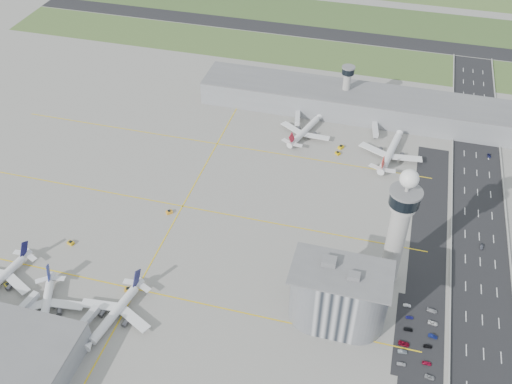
% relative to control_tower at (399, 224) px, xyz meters
% --- Properties ---
extents(ground, '(1000.00, 1000.00, 0.00)m').
position_rel_control_tower_xyz_m(ground, '(-72.00, -8.00, -35.04)').
color(ground, '#98968E').
extents(grass_strip_0, '(480.00, 50.00, 0.08)m').
position_rel_control_tower_xyz_m(grass_strip_0, '(-92.00, 217.00, -35.00)').
color(grass_strip_0, '#405F2D').
rests_on(grass_strip_0, ground).
extents(grass_strip_1, '(480.00, 60.00, 0.08)m').
position_rel_control_tower_xyz_m(grass_strip_1, '(-92.00, 292.00, -35.00)').
color(grass_strip_1, '#3A5528').
rests_on(grass_strip_1, ground).
extents(runway, '(480.00, 22.00, 0.10)m').
position_rel_control_tower_xyz_m(runway, '(-92.00, 254.00, -34.98)').
color(runway, black).
rests_on(runway, ground).
extents(highway, '(28.00, 500.00, 0.10)m').
position_rel_control_tower_xyz_m(highway, '(43.00, -8.00, -34.99)').
color(highway, black).
rests_on(highway, ground).
extents(barrier_left, '(0.60, 500.00, 1.20)m').
position_rel_control_tower_xyz_m(barrier_left, '(29.00, -8.00, -34.44)').
color(barrier_left, '#9E9E99').
rests_on(barrier_left, ground).
extents(landside_road, '(18.00, 260.00, 0.08)m').
position_rel_control_tower_xyz_m(landside_road, '(18.00, -18.00, -35.00)').
color(landside_road, black).
rests_on(landside_road, ground).
extents(parking_lot, '(20.00, 44.00, 0.10)m').
position_rel_control_tower_xyz_m(parking_lot, '(16.00, -30.00, -34.99)').
color(parking_lot, black).
rests_on(parking_lot, ground).
extents(taxiway_line_h_0, '(260.00, 0.60, 0.01)m').
position_rel_control_tower_xyz_m(taxiway_line_h_0, '(-112.00, -38.00, -35.04)').
color(taxiway_line_h_0, yellow).
rests_on(taxiway_line_h_0, ground).
extents(taxiway_line_h_1, '(260.00, 0.60, 0.01)m').
position_rel_control_tower_xyz_m(taxiway_line_h_1, '(-112.00, 22.00, -35.04)').
color(taxiway_line_h_1, yellow).
rests_on(taxiway_line_h_1, ground).
extents(taxiway_line_h_2, '(260.00, 0.60, 0.01)m').
position_rel_control_tower_xyz_m(taxiway_line_h_2, '(-112.00, 82.00, -35.04)').
color(taxiway_line_h_2, yellow).
rests_on(taxiway_line_h_2, ground).
extents(taxiway_line_v, '(0.60, 260.00, 0.01)m').
position_rel_control_tower_xyz_m(taxiway_line_v, '(-112.00, 22.00, -35.04)').
color(taxiway_line_v, yellow).
rests_on(taxiway_line_v, ground).
extents(control_tower, '(14.00, 14.00, 64.50)m').
position_rel_control_tower_xyz_m(control_tower, '(0.00, 0.00, 0.00)').
color(control_tower, '#ADAAA5').
rests_on(control_tower, ground).
extents(secondary_tower, '(8.60, 8.60, 31.90)m').
position_rel_control_tower_xyz_m(secondary_tower, '(-42.00, 142.00, -16.24)').
color(secondary_tower, '#ADAAA5').
rests_on(secondary_tower, ground).
extents(admin_building, '(42.00, 24.00, 33.50)m').
position_rel_control_tower_xyz_m(admin_building, '(-20.01, -30.00, -19.74)').
color(admin_building, '#B2B2B7').
rests_on(admin_building, ground).
extents(terminal_pier, '(210.00, 32.00, 15.80)m').
position_rel_control_tower_xyz_m(terminal_pier, '(-32.00, 140.00, -27.14)').
color(terminal_pier, gray).
rests_on(terminal_pier, ground).
extents(airplane_near_b, '(46.92, 50.06, 11.18)m').
position_rel_control_tower_xyz_m(airplane_near_b, '(-144.98, -61.15, -29.45)').
color(airplane_near_b, white).
rests_on(airplane_near_b, ground).
extents(airplane_near_c, '(42.58, 47.72, 11.81)m').
position_rel_control_tower_xyz_m(airplane_near_c, '(-114.10, -55.88, -29.14)').
color(airplane_near_c, white).
rests_on(airplane_near_c, ground).
extents(airplane_far_a, '(44.96, 48.94, 11.34)m').
position_rel_control_tower_xyz_m(airplane_far_a, '(-61.28, 106.43, -29.37)').
color(airplane_far_a, white).
rests_on(airplane_far_a, ground).
extents(airplane_far_b, '(45.95, 51.51, 12.76)m').
position_rel_control_tower_xyz_m(airplane_far_b, '(-7.32, 97.44, -28.66)').
color(airplane_far_b, white).
rests_on(airplane_far_b, ground).
extents(jet_bridge_near_1, '(5.39, 14.31, 5.70)m').
position_rel_control_tower_xyz_m(jet_bridge_near_1, '(-155.00, -69.00, -32.19)').
color(jet_bridge_near_1, silver).
rests_on(jet_bridge_near_1, ground).
extents(jet_bridge_near_2, '(5.39, 14.31, 5.70)m').
position_rel_control_tower_xyz_m(jet_bridge_near_2, '(-125.00, -69.00, -32.19)').
color(jet_bridge_near_2, silver).
rests_on(jet_bridge_near_2, ground).
extents(jet_bridge_far_0, '(5.39, 14.31, 5.70)m').
position_rel_control_tower_xyz_m(jet_bridge_far_0, '(-70.00, 124.00, -32.19)').
color(jet_bridge_far_0, silver).
rests_on(jet_bridge_far_0, ground).
extents(jet_bridge_far_1, '(5.39, 14.31, 5.70)m').
position_rel_control_tower_xyz_m(jet_bridge_far_1, '(-20.00, 124.00, -32.19)').
color(jet_bridge_far_1, silver).
rests_on(jet_bridge_far_1, ground).
extents(tug_0, '(3.83, 3.42, 1.85)m').
position_rel_control_tower_xyz_m(tug_0, '(-170.98, -52.12, -34.12)').
color(tug_0, yellow).
rests_on(tug_0, ground).
extents(tug_1, '(3.65, 2.95, 1.85)m').
position_rel_control_tower_xyz_m(tug_1, '(-156.24, -19.58, -34.11)').
color(tug_1, gold).
rests_on(tug_1, ground).
extents(tug_2, '(3.60, 2.93, 1.82)m').
position_rel_control_tower_xyz_m(tug_2, '(-115.47, -39.75, -34.13)').
color(tug_2, gold).
rests_on(tug_2, ground).
extents(tug_3, '(3.91, 3.84, 1.89)m').
position_rel_control_tower_xyz_m(tug_3, '(-116.85, 14.98, -34.10)').
color(tug_3, orange).
rests_on(tug_3, ground).
extents(tug_4, '(3.70, 3.61, 1.78)m').
position_rel_control_tower_xyz_m(tug_4, '(-38.10, 91.06, -34.15)').
color(tug_4, '#CC9D01').
rests_on(tug_4, ground).
extents(tug_5, '(3.79, 4.20, 2.02)m').
position_rel_control_tower_xyz_m(tug_5, '(-37.19, 97.62, -34.03)').
color(tug_5, '#E4B809').
rests_on(tug_5, ground).
extents(car_lot_0, '(3.75, 1.71, 1.25)m').
position_rel_control_tower_xyz_m(car_lot_0, '(9.97, -46.30, -34.42)').
color(car_lot_0, silver).
rests_on(car_lot_0, ground).
extents(car_lot_1, '(4.06, 1.83, 1.29)m').
position_rel_control_tower_xyz_m(car_lot_1, '(10.00, -40.22, -34.39)').
color(car_lot_1, slate).
rests_on(car_lot_1, ground).
extents(car_lot_2, '(4.90, 2.58, 1.32)m').
position_rel_control_tower_xyz_m(car_lot_2, '(10.25, -36.09, -34.38)').
color(car_lot_2, maroon).
rests_on(car_lot_2, ground).
extents(car_lot_3, '(4.00, 1.85, 1.13)m').
position_rel_control_tower_xyz_m(car_lot_3, '(11.60, -28.13, -34.48)').
color(car_lot_3, black).
rests_on(car_lot_3, ground).
extents(car_lot_4, '(3.48, 1.76, 1.14)m').
position_rel_control_tower_xyz_m(car_lot_4, '(11.76, -21.42, -34.47)').
color(car_lot_4, navy).
rests_on(car_lot_4, ground).
extents(car_lot_5, '(3.56, 1.41, 1.15)m').
position_rel_control_tower_xyz_m(car_lot_5, '(10.20, -15.02, -34.47)').
color(car_lot_5, white).
rests_on(car_lot_5, ground).
extents(car_lot_6, '(4.28, 2.46, 1.13)m').
position_rel_control_tower_xyz_m(car_lot_6, '(21.50, -49.46, -34.48)').
color(car_lot_6, '#98999E').
rests_on(car_lot_6, ground).
extents(car_lot_7, '(3.92, 1.73, 1.12)m').
position_rel_control_tower_xyz_m(car_lot_7, '(20.13, -43.14, -34.48)').
color(car_lot_7, '#A00E30').
rests_on(car_lot_7, ground).
extents(car_lot_8, '(3.86, 1.95, 1.26)m').
position_rel_control_tower_xyz_m(car_lot_8, '(20.10, -34.70, -34.41)').
color(car_lot_8, black).
rests_on(car_lot_8, ground).
extents(car_lot_9, '(4.06, 1.89, 1.29)m').
position_rel_control_tower_xyz_m(car_lot_9, '(22.04, -29.02, -34.40)').
color(car_lot_9, '#0E1753').
rests_on(car_lot_9, ground).
extents(car_lot_10, '(4.55, 2.52, 1.21)m').
position_rel_control_tower_xyz_m(car_lot_10, '(21.84, -21.85, -34.44)').
color(car_lot_10, silver).
rests_on(car_lot_10, ground).
extents(car_lot_11, '(4.74, 2.41, 1.32)m').
position_rel_control_tower_xyz_m(car_lot_11, '(21.26, -15.13, -34.38)').
color(car_lot_11, '#9D9DA3').
rests_on(car_lot_11, ground).
extents(car_hw_1, '(1.67, 4.02, 1.29)m').
position_rel_control_tower_xyz_m(car_hw_1, '(43.82, 32.33, -34.40)').
color(car_hw_1, '#25272F').
rests_on(car_hw_1, ground).
extents(car_hw_2, '(1.96, 4.00, 1.09)m').
position_rel_control_tower_xyz_m(car_hw_2, '(50.38, 112.74, -34.49)').
color(car_hw_2, navy).
rests_on(car_hw_2, ground).
extents(car_hw_4, '(1.55, 3.51, 1.17)m').
position_rel_control_tower_xyz_m(car_hw_4, '(37.17, 170.06, -34.45)').
color(car_hw_4, '#A2A2A2').
rests_on(car_hw_4, ground).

